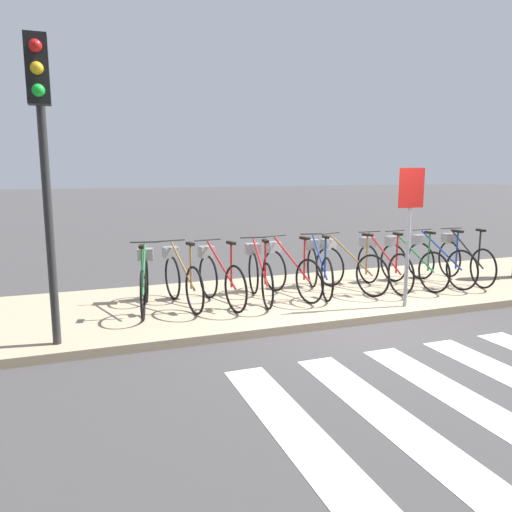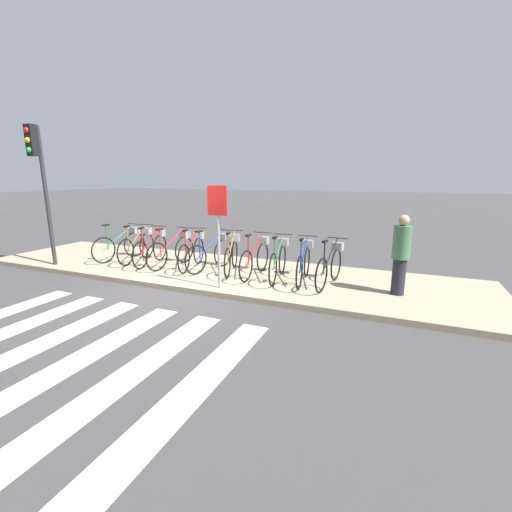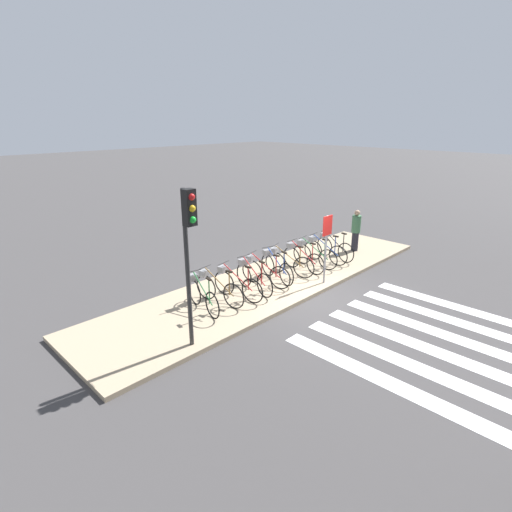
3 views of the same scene
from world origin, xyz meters
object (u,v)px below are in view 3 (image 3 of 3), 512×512
at_px(parked_bicycle_1, 217,288).
at_px(sign_post, 327,238).
at_px(traffic_light, 189,237).
at_px(parked_bicycle_0, 201,294).
at_px(parked_bicycle_9, 323,250).
at_px(pedestrian, 356,230).
at_px(parked_bicycle_3, 252,276).
at_px(parked_bicycle_5, 275,266).
at_px(parked_bicycle_7, 301,257).
at_px(parked_bicycle_2, 235,283).
at_px(parked_bicycle_8, 313,254).
at_px(parked_bicycle_6, 287,262).
at_px(parked_bicycle_10, 333,246).
at_px(parked_bicycle_4, 263,271).

xyz_separation_m(parked_bicycle_1, sign_post, (3.29, -1.29, 1.01)).
bearing_deg(traffic_light, parked_bicycle_0, 46.45).
xyz_separation_m(parked_bicycle_9, pedestrian, (1.97, -0.10, 0.38)).
xyz_separation_m(parked_bicycle_3, parked_bicycle_9, (3.56, -0.04, 0.00)).
xyz_separation_m(parked_bicycle_5, parked_bicycle_7, (1.23, -0.07, 0.00)).
xyz_separation_m(parked_bicycle_2, pedestrian, (6.22, -0.13, 0.38)).
bearing_deg(parked_bicycle_5, parked_bicycle_9, -3.06).
xyz_separation_m(parked_bicycle_8, traffic_light, (-6.04, -1.21, 2.11)).
bearing_deg(parked_bicycle_9, parked_bicycle_8, 178.47).
bearing_deg(parked_bicycle_3, traffic_light, -158.27).
distance_m(parked_bicycle_1, parked_bicycle_6, 2.96).
bearing_deg(parked_bicycle_10, parked_bicycle_0, 178.65).
relative_size(parked_bicycle_3, parked_bicycle_10, 1.00).
relative_size(parked_bicycle_5, parked_bicycle_10, 0.98).
relative_size(parked_bicycle_6, parked_bicycle_10, 0.97).
relative_size(parked_bicycle_1, parked_bicycle_4, 1.01).
height_order(parked_bicycle_2, parked_bicycle_8, same).
bearing_deg(parked_bicycle_9, traffic_light, -169.83).
xyz_separation_m(parked_bicycle_0, parked_bicycle_7, (4.21, -0.06, 0.00)).
bearing_deg(parked_bicycle_6, parked_bicycle_10, -3.15).
bearing_deg(parked_bicycle_9, parked_bicycle_0, 178.71).
height_order(parked_bicycle_2, parked_bicycle_5, same).
bearing_deg(parked_bicycle_3, pedestrian, -1.44).
bearing_deg(parked_bicycle_0, parked_bicycle_4, -0.30).
relative_size(parked_bicycle_2, parked_bicycle_10, 1.00).
height_order(parked_bicycle_7, parked_bicycle_9, same).
height_order(parked_bicycle_1, sign_post, sign_post).
height_order(parked_bicycle_7, parked_bicycle_8, same).
relative_size(parked_bicycle_5, parked_bicycle_8, 0.98).
bearing_deg(sign_post, parked_bicycle_8, 51.10).
bearing_deg(parked_bicycle_4, parked_bicycle_5, 2.09).
height_order(parked_bicycle_1, parked_bicycle_4, same).
relative_size(parked_bicycle_0, parked_bicycle_4, 1.00).
bearing_deg(parked_bicycle_1, pedestrian, -2.10).
bearing_deg(parked_bicycle_7, parked_bicycle_4, 178.38).
height_order(parked_bicycle_10, traffic_light, traffic_light).
relative_size(parked_bicycle_6, parked_bicycle_7, 0.96).
relative_size(parked_bicycle_0, parked_bicycle_6, 1.02).
height_order(parked_bicycle_2, pedestrian, pedestrian).
relative_size(parked_bicycle_1, traffic_light, 0.48).
height_order(parked_bicycle_0, parked_bicycle_4, same).
relative_size(parked_bicycle_1, parked_bicycle_8, 1.00).
relative_size(parked_bicycle_7, traffic_light, 0.49).
bearing_deg(sign_post, parked_bicycle_5, 124.84).
bearing_deg(parked_bicycle_0, parked_bicycle_3, -2.61).
bearing_deg(parked_bicycle_6, sign_post, -75.24).
relative_size(parked_bicycle_7, parked_bicycle_9, 1.00).
xyz_separation_m(parked_bicycle_8, sign_post, (-0.94, -1.16, 1.01)).
distance_m(parked_bicycle_1, parked_bicycle_5, 2.41).
xyz_separation_m(parked_bicycle_7, pedestrian, (3.17, -0.16, 0.38)).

